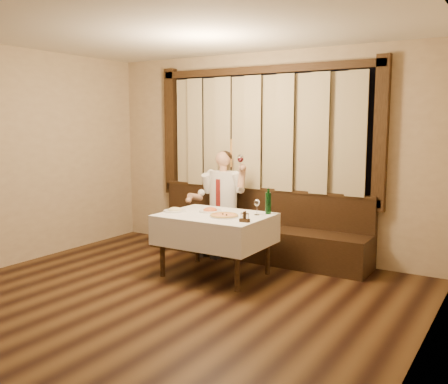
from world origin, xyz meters
The scene contains 10 objects.
room centered at (0.00, 0.97, 1.50)m, with size 5.01×6.01×2.81m.
banquette centered at (0.00, 2.72, 0.31)m, with size 3.20×0.61×0.94m.
dining_table centered at (0.00, 1.70, 0.65)m, with size 1.27×0.97×0.76m.
pizza centered at (0.18, 1.61, 0.77)m, with size 0.34×0.34×0.04m.
pasta_red centered at (-0.14, 1.81, 0.79)m, with size 0.28×0.28×0.10m.
pasta_cream centered at (-0.52, 1.59, 0.79)m, with size 0.27×0.27×0.09m.
green_bottle centered at (0.53, 2.05, 0.89)m, with size 0.07×0.07×0.32m.
table_wine_glass centered at (0.45, 1.92, 0.89)m, with size 0.07×0.07×0.19m.
cruet_caddy centered at (0.53, 1.47, 0.80)m, with size 0.11×0.06×0.12m.
seated_man centered at (-0.50, 2.63, 0.84)m, with size 0.80×0.60×1.45m.
Camera 1 is at (3.16, -3.24, 1.85)m, focal length 40.00 mm.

